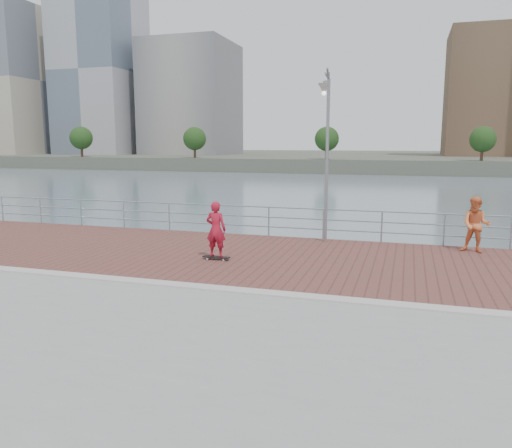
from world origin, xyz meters
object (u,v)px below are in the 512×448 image
(guardrail, at_px, (296,219))
(street_lamp, at_px, (326,127))
(skateboarder, at_px, (216,229))
(bystander, at_px, (476,225))

(guardrail, height_order, street_lamp, street_lamp)
(skateboarder, xyz_separation_m, bystander, (7.50, 3.34, -0.03))
(guardrail, distance_m, street_lamp, 3.63)
(guardrail, height_order, skateboarder, skateboarder)
(skateboarder, height_order, bystander, bystander)
(skateboarder, bearing_deg, guardrail, -109.29)
(street_lamp, height_order, skateboarder, street_lamp)
(guardrail, distance_m, skateboarder, 4.45)
(guardrail, relative_size, bystander, 21.95)
(bystander, bearing_deg, guardrail, -172.83)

